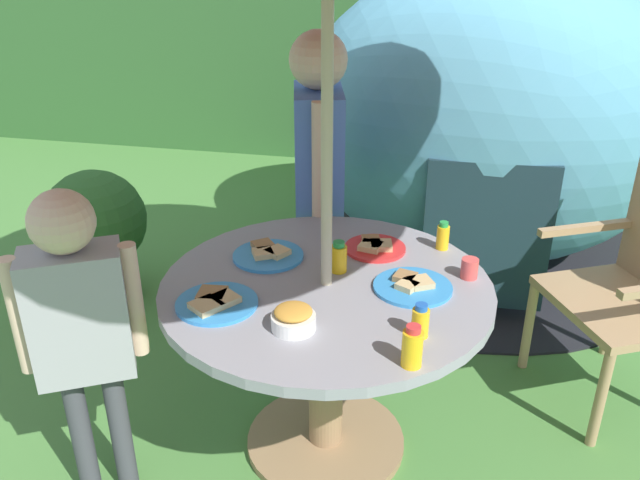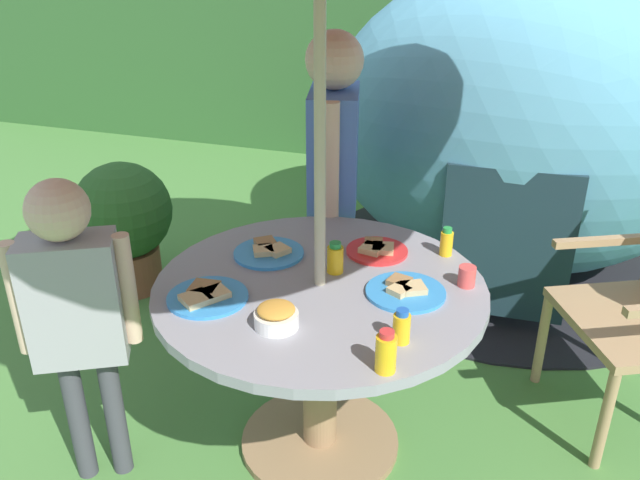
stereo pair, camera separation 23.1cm
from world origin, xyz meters
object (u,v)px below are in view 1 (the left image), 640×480
at_px(snack_bowl, 293,318).
at_px(cup_near, 469,268).
at_px(potted_plant, 97,230).
at_px(plate_near_left, 375,247).
at_px(plate_mid_left, 216,302).
at_px(juice_bottle_center_front, 420,321).
at_px(plate_back_edge, 412,286).
at_px(juice_bottle_far_left, 339,258).
at_px(juice_bottle_far_right, 443,236).
at_px(plate_near_right, 268,254).
at_px(dome_tent, 486,119).
at_px(juice_bottle_center_back, 412,347).
at_px(child_in_blue_shirt, 318,152).
at_px(garden_table, 326,328).
at_px(child_in_grey_shirt, 79,315).

bearing_deg(snack_bowl, cup_near, 40.12).
height_order(potted_plant, plate_near_left, plate_near_left).
distance_m(plate_mid_left, cup_near, 0.84).
distance_m(plate_near_left, juice_bottle_center_front, 0.56).
bearing_deg(plate_back_edge, juice_bottle_far_left, 165.32).
height_order(potted_plant, juice_bottle_far_left, juice_bottle_far_left).
xyz_separation_m(snack_bowl, plate_mid_left, (-0.27, 0.08, -0.02)).
relative_size(juice_bottle_far_right, cup_near, 1.55).
xyz_separation_m(plate_near_right, juice_bottle_far_left, (0.27, -0.05, 0.04)).
height_order(dome_tent, juice_bottle_far_left, dome_tent).
relative_size(juice_bottle_center_front, juice_bottle_center_back, 0.85).
xyz_separation_m(juice_bottle_center_back, cup_near, (0.15, 0.53, -0.02)).
bearing_deg(snack_bowl, child_in_blue_shirt, 98.07).
relative_size(plate_near_left, cup_near, 3.24).
distance_m(juice_bottle_center_back, cup_near, 0.55).
bearing_deg(juice_bottle_far_right, plate_near_right, -162.04).
bearing_deg(plate_mid_left, plate_near_left, 48.40).
xyz_separation_m(potted_plant, juice_bottle_far_right, (1.69, -0.47, 0.35)).
height_order(garden_table, dome_tent, dome_tent).
bearing_deg(garden_table, child_in_blue_shirt, 104.02).
relative_size(garden_table, juice_bottle_center_back, 8.90).
distance_m(child_in_blue_shirt, snack_bowl, 1.06).
xyz_separation_m(juice_bottle_far_left, juice_bottle_far_right, (0.34, 0.25, -0.00)).
height_order(garden_table, plate_back_edge, plate_back_edge).
relative_size(garden_table, plate_near_right, 4.37).
relative_size(child_in_blue_shirt, juice_bottle_far_left, 12.53).
distance_m(dome_tent, plate_back_edge, 1.76).
bearing_deg(juice_bottle_far_right, cup_near, -64.20).
bearing_deg(juice_bottle_far_left, plate_near_right, 168.95).
bearing_deg(juice_bottle_center_back, cup_near, 74.34).
distance_m(juice_bottle_far_right, cup_near, 0.22).
bearing_deg(plate_mid_left, juice_bottle_far_left, 42.04).
bearing_deg(juice_bottle_far_left, snack_bowl, -99.74).
xyz_separation_m(juice_bottle_center_front, juice_bottle_center_back, (-0.01, -0.14, 0.01)).
distance_m(snack_bowl, plate_near_left, 0.59).
relative_size(child_in_grey_shirt, juice_bottle_far_right, 10.38).
bearing_deg(plate_back_edge, juice_bottle_far_right, 75.52).
distance_m(snack_bowl, juice_bottle_far_left, 0.38).
relative_size(juice_bottle_far_left, juice_bottle_center_back, 0.90).
height_order(snack_bowl, juice_bottle_center_front, juice_bottle_center_front).
relative_size(garden_table, child_in_grey_shirt, 1.00).
bearing_deg(child_in_blue_shirt, cup_near, 32.62).
distance_m(dome_tent, child_in_blue_shirt, 1.24).
distance_m(plate_near_left, juice_bottle_far_left, 0.22).
bearing_deg(plate_near_right, potted_plant, 148.59).
height_order(juice_bottle_far_left, juice_bottle_center_front, juice_bottle_far_left).
bearing_deg(juice_bottle_far_left, juice_bottle_center_back, -59.12).
bearing_deg(garden_table, plate_near_right, 149.13).
distance_m(dome_tent, plate_mid_left, 2.14).
xyz_separation_m(child_in_blue_shirt, juice_bottle_far_right, (0.55, -0.41, -0.15)).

